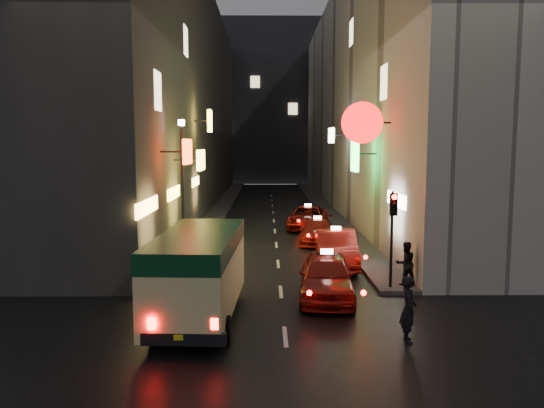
{
  "coord_description": "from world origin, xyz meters",
  "views": [
    {
      "loc": [
        -0.52,
        -10.21,
        5.32
      ],
      "look_at": [
        -0.27,
        13.0,
        2.7
      ],
      "focal_mm": 35.0,
      "sensor_mm": 36.0,
      "label": 1
    }
  ],
  "objects_px": {
    "minibus": "(199,265)",
    "traffic_light": "(393,218)",
    "taxi_near": "(327,273)",
    "pedestrian_crossing": "(408,305)",
    "lamp_post": "(182,181)"
  },
  "relations": [
    {
      "from": "taxi_near",
      "to": "pedestrian_crossing",
      "type": "height_order",
      "value": "pedestrian_crossing"
    },
    {
      "from": "taxi_near",
      "to": "pedestrian_crossing",
      "type": "bearing_deg",
      "value": -66.97
    },
    {
      "from": "traffic_light",
      "to": "lamp_post",
      "type": "bearing_deg",
      "value": 151.09
    },
    {
      "from": "taxi_near",
      "to": "pedestrian_crossing",
      "type": "relative_size",
      "value": 2.87
    },
    {
      "from": "pedestrian_crossing",
      "to": "traffic_light",
      "type": "xyz_separation_m",
      "value": [
        0.7,
        4.88,
        1.66
      ]
    },
    {
      "from": "minibus",
      "to": "traffic_light",
      "type": "xyz_separation_m",
      "value": [
        6.56,
        3.0,
        1.0
      ]
    },
    {
      "from": "minibus",
      "to": "pedestrian_crossing",
      "type": "bearing_deg",
      "value": -17.77
    },
    {
      "from": "pedestrian_crossing",
      "to": "lamp_post",
      "type": "distance_m",
      "value": 12.33
    },
    {
      "from": "taxi_near",
      "to": "traffic_light",
      "type": "xyz_separation_m",
      "value": [
        2.44,
        0.78,
        1.78
      ]
    },
    {
      "from": "pedestrian_crossing",
      "to": "lamp_post",
      "type": "relative_size",
      "value": 0.33
    },
    {
      "from": "minibus",
      "to": "traffic_light",
      "type": "bearing_deg",
      "value": 24.59
    },
    {
      "from": "pedestrian_crossing",
      "to": "minibus",
      "type": "bearing_deg",
      "value": 75.49
    },
    {
      "from": "traffic_light",
      "to": "taxi_near",
      "type": "bearing_deg",
      "value": -162.21
    },
    {
      "from": "taxi_near",
      "to": "traffic_light",
      "type": "bearing_deg",
      "value": 17.79
    },
    {
      "from": "traffic_light",
      "to": "lamp_post",
      "type": "distance_m",
      "value": 9.42
    }
  ]
}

